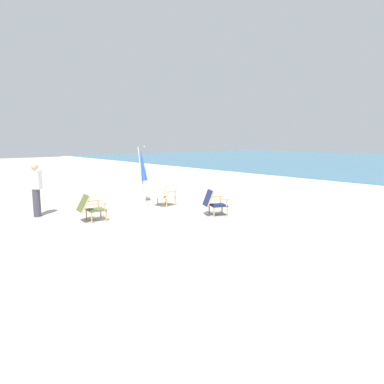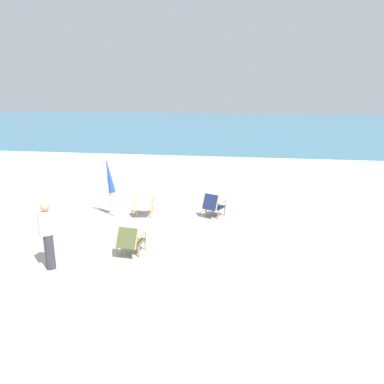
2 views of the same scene
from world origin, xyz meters
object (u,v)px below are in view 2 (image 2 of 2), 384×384
at_px(beach_chair_front_left, 130,240).
at_px(umbrella_furled_blue, 109,176).
at_px(beach_chair_back_left, 213,205).
at_px(person_near_chairs, 48,235).
at_px(beach_chair_far_center, 144,204).

bearing_deg(beach_chair_front_left, umbrella_furled_blue, 119.29).
bearing_deg(beach_chair_back_left, person_near_chairs, -129.31).
bearing_deg(person_near_chairs, umbrella_furled_blue, 88.77).
height_order(beach_chair_front_left, umbrella_furled_blue, umbrella_furled_blue).
relative_size(beach_chair_front_left, umbrella_furled_blue, 0.38).
xyz_separation_m(beach_chair_back_left, person_near_chairs, (-3.43, -4.19, 0.41)).
height_order(beach_chair_front_left, beach_chair_back_left, beach_chair_back_left).
bearing_deg(umbrella_furled_blue, beach_chair_back_left, 7.15).
distance_m(umbrella_furled_blue, person_near_chairs, 3.81).
xyz_separation_m(umbrella_furled_blue, person_near_chairs, (-0.08, -3.77, -0.54)).
xyz_separation_m(beach_chair_far_center, person_near_chairs, (-1.16, -3.92, 0.41)).
distance_m(beach_chair_far_center, beach_chair_back_left, 2.29).
bearing_deg(umbrella_furled_blue, person_near_chairs, -91.23).
height_order(beach_chair_back_left, umbrella_furled_blue, umbrella_furled_blue).
bearing_deg(person_near_chairs, beach_chair_front_left, 30.66).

